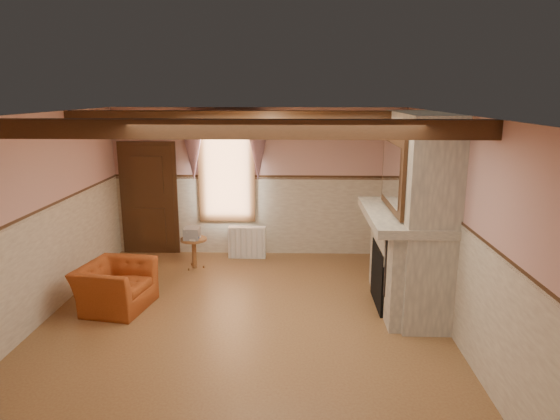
{
  "coord_description": "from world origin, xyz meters",
  "views": [
    {
      "loc": [
        0.72,
        -6.32,
        3.06
      ],
      "look_at": [
        0.48,
        0.8,
        1.38
      ],
      "focal_mm": 32.0,
      "sensor_mm": 36.0,
      "label": 1
    }
  ],
  "objects_px": {
    "radiator": "(247,242)",
    "oil_lamp": "(399,196)",
    "bowl": "(405,210)",
    "mantel_clock": "(394,194)",
    "armchair": "(115,286)",
    "side_table": "(194,253)"
  },
  "relations": [
    {
      "from": "armchair",
      "to": "mantel_clock",
      "type": "xyz_separation_m",
      "value": [
        4.13,
        1.02,
        1.19
      ]
    },
    {
      "from": "bowl",
      "to": "mantel_clock",
      "type": "bearing_deg",
      "value": 90.0
    },
    {
      "from": "radiator",
      "to": "oil_lamp",
      "type": "distance_m",
      "value": 3.24
    },
    {
      "from": "bowl",
      "to": "oil_lamp",
      "type": "distance_m",
      "value": 0.46
    },
    {
      "from": "mantel_clock",
      "to": "oil_lamp",
      "type": "xyz_separation_m",
      "value": [
        0.0,
        -0.4,
        0.04
      ]
    },
    {
      "from": "side_table",
      "to": "mantel_clock",
      "type": "relative_size",
      "value": 2.29
    },
    {
      "from": "bowl",
      "to": "oil_lamp",
      "type": "relative_size",
      "value": 1.16
    },
    {
      "from": "radiator",
      "to": "bowl",
      "type": "bearing_deg",
      "value": -40.8
    },
    {
      "from": "radiator",
      "to": "oil_lamp",
      "type": "bearing_deg",
      "value": -34.35
    },
    {
      "from": "bowl",
      "to": "oil_lamp",
      "type": "height_order",
      "value": "oil_lamp"
    },
    {
      "from": "radiator",
      "to": "side_table",
      "type": "bearing_deg",
      "value": -144.55
    },
    {
      "from": "bowl",
      "to": "mantel_clock",
      "type": "relative_size",
      "value": 1.35
    },
    {
      "from": "side_table",
      "to": "mantel_clock",
      "type": "bearing_deg",
      "value": -11.81
    },
    {
      "from": "side_table",
      "to": "radiator",
      "type": "relative_size",
      "value": 0.79
    },
    {
      "from": "radiator",
      "to": "oil_lamp",
      "type": "relative_size",
      "value": 2.5
    },
    {
      "from": "radiator",
      "to": "bowl",
      "type": "distance_m",
      "value": 3.47
    },
    {
      "from": "armchair",
      "to": "mantel_clock",
      "type": "relative_size",
      "value": 4.25
    },
    {
      "from": "armchair",
      "to": "radiator",
      "type": "relative_size",
      "value": 1.46
    },
    {
      "from": "side_table",
      "to": "oil_lamp",
      "type": "xyz_separation_m",
      "value": [
        3.33,
        -1.1,
        1.29
      ]
    },
    {
      "from": "mantel_clock",
      "to": "oil_lamp",
      "type": "distance_m",
      "value": 0.4
    },
    {
      "from": "armchair",
      "to": "bowl",
      "type": "relative_size",
      "value": 3.14
    },
    {
      "from": "side_table",
      "to": "radiator",
      "type": "bearing_deg",
      "value": 34.77
    }
  ]
}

